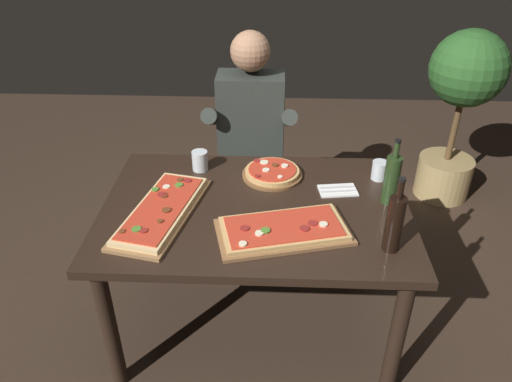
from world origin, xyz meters
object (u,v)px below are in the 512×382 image
at_px(dining_table, 256,223).
at_px(pizza_rectangular_front, 283,230).
at_px(wine_bottle_dark, 394,223).
at_px(pizza_round_far, 272,173).
at_px(seated_diner, 251,135).
at_px(oil_bottle_amber, 392,179).
at_px(diner_chair, 252,163).
at_px(potted_plant_corner, 461,99).
at_px(tumbler_near_camera, 379,171).
at_px(pizza_rectangular_left, 162,210).
at_px(tumbler_far_side, 200,162).

xyz_separation_m(dining_table, pizza_rectangular_front, (0.13, -0.20, 0.12)).
bearing_deg(wine_bottle_dark, pizza_rectangular_front, 169.39).
distance_m(pizza_round_far, seated_diner, 0.48).
distance_m(oil_bottle_amber, diner_chair, 1.10).
distance_m(oil_bottle_amber, seated_diner, 0.96).
relative_size(oil_bottle_amber, potted_plant_corner, 0.26).
height_order(wine_bottle_dark, oil_bottle_amber, wine_bottle_dark).
height_order(pizza_round_far, seated_diner, seated_diner).
bearing_deg(tumbler_near_camera, wine_bottle_dark, -94.81).
xyz_separation_m(pizza_rectangular_front, pizza_rectangular_left, (-0.54, 0.12, 0.00)).
xyz_separation_m(pizza_rectangular_left, tumbler_near_camera, (1.02, 0.35, 0.02)).
relative_size(diner_chair, seated_diner, 0.65).
bearing_deg(pizza_rectangular_left, tumbler_near_camera, 19.17).
bearing_deg(pizza_round_far, potted_plant_corner, 39.86).
bearing_deg(wine_bottle_dark, pizza_rectangular_left, 168.24).
bearing_deg(potted_plant_corner, tumbler_near_camera, -124.73).
height_order(tumbler_far_side, seated_diner, seated_diner).
height_order(wine_bottle_dark, tumbler_far_side, wine_bottle_dark).
distance_m(oil_bottle_amber, potted_plant_corner, 1.46).
relative_size(oil_bottle_amber, diner_chair, 0.37).
distance_m(tumbler_far_side, seated_diner, 0.48).
distance_m(pizza_rectangular_front, wine_bottle_dark, 0.45).
relative_size(pizza_rectangular_front, oil_bottle_amber, 1.90).
bearing_deg(tumbler_far_side, potted_plant_corner, 31.51).
bearing_deg(oil_bottle_amber, pizza_rectangular_left, -171.90).
bearing_deg(oil_bottle_amber, seated_diner, 135.04).
distance_m(wine_bottle_dark, diner_chair, 1.35).
xyz_separation_m(oil_bottle_amber, tumbler_far_side, (-0.91, 0.26, -0.08)).
distance_m(pizza_rectangular_left, oil_bottle_amber, 1.04).
distance_m(wine_bottle_dark, potted_plant_corner, 1.79).
relative_size(wine_bottle_dark, potted_plant_corner, 0.27).
xyz_separation_m(oil_bottle_amber, potted_plant_corner, (0.72, 1.26, -0.11)).
bearing_deg(pizza_round_far, seated_diner, 105.98).
bearing_deg(seated_diner, pizza_rectangular_left, -113.36).
distance_m(pizza_rectangular_left, wine_bottle_dark, 1.00).
distance_m(dining_table, tumbler_near_camera, 0.67).
bearing_deg(pizza_rectangular_left, tumbler_far_side, 74.04).
xyz_separation_m(dining_table, seated_diner, (-0.06, 0.74, 0.10)).
relative_size(pizza_rectangular_left, tumbler_far_side, 6.43).
relative_size(dining_table, pizza_rectangular_left, 2.13).
distance_m(pizza_rectangular_left, pizza_round_far, 0.60).
height_order(pizza_rectangular_left, diner_chair, diner_chair).
xyz_separation_m(pizza_round_far, wine_bottle_dark, (0.48, -0.56, 0.11)).
xyz_separation_m(pizza_rectangular_left, pizza_round_far, (0.49, 0.35, -0.00)).
relative_size(tumbler_far_side, diner_chair, 0.12).
distance_m(pizza_rectangular_front, pizza_round_far, 0.48).
bearing_deg(pizza_rectangular_front, diner_chair, 99.96).
xyz_separation_m(dining_table, wine_bottle_dark, (0.56, -0.28, 0.22)).
height_order(pizza_rectangular_front, tumbler_near_camera, tumbler_near_camera).
xyz_separation_m(diner_chair, seated_diner, (0.00, -0.12, 0.26)).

